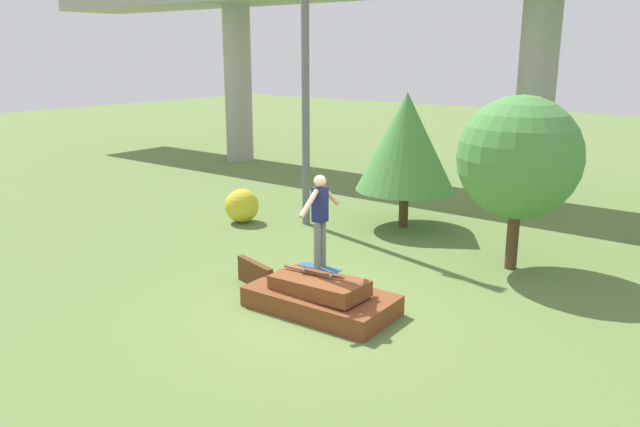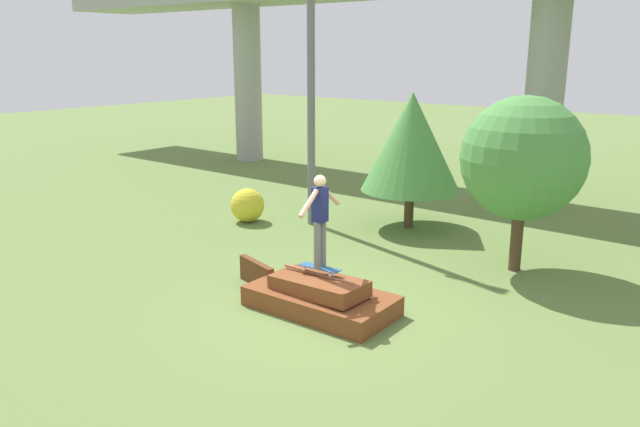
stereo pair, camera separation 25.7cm
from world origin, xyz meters
name	(u,v)px [view 1 (the left image)]	position (x,y,z in m)	size (l,w,h in m)	color
ground_plane	(321,310)	(0.00, 0.00, 0.00)	(80.00, 80.00, 0.00)	olive
scrap_pile	(320,297)	(0.01, -0.02, 0.25)	(2.64, 1.44, 0.68)	brown
scrap_plank_loose	(255,274)	(-1.70, 0.13, 0.25)	(1.08, 0.40, 0.50)	#5B3319
skateboard	(320,268)	(-0.07, 0.06, 0.76)	(0.81, 0.27, 0.09)	#23517F
skater	(320,215)	(-0.07, 0.06, 1.73)	(0.24, 1.19, 1.64)	slate
highway_overpass	(544,0)	(0.00, 10.31, 5.80)	(44.00, 3.24, 6.81)	#9E9E99
utility_pole	(305,53)	(-3.74, 4.27, 4.37)	(1.30, 0.20, 8.49)	slate
tree_behind_left	(406,142)	(-1.56, 5.57, 2.22)	(2.51, 2.51, 3.46)	#4C3823
tree_mid_back	(519,158)	(1.84, 4.18, 2.35)	(2.50, 2.50, 3.61)	#4C3823
bush_yellow_flowering	(242,206)	(-5.20, 3.35, 0.45)	(0.90, 0.90, 0.90)	gold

